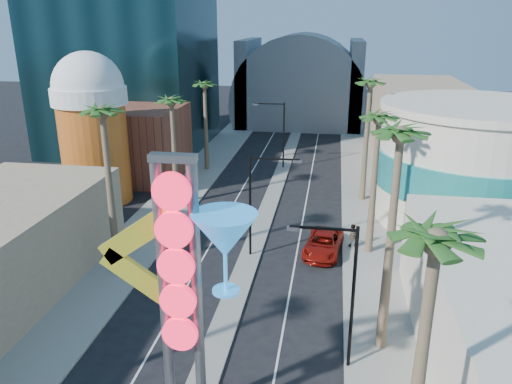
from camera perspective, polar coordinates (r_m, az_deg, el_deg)
name	(u,v)px	position (r m, az deg, el deg)	size (l,w,h in m)	color
sidewalk_west	(187,187)	(54.23, -7.93, 0.56)	(5.00, 100.00, 0.15)	gray
sidewalk_east	(366,196)	(52.16, 12.50, -0.49)	(5.00, 100.00, 0.15)	gray
median	(277,183)	(55.17, 2.46, 1.05)	(1.60, 84.00, 0.15)	gray
brick_filler_west	(137,143)	(58.02, -13.45, 5.48)	(10.00, 10.00, 8.00)	brown
filler_east	(418,125)	(64.12, 18.07, 7.26)	(10.00, 20.00, 10.00)	#9A8463
beer_mug	(92,123)	(50.54, -18.22, 7.53)	(7.00, 7.00, 14.50)	#CA5B1A
turquoise_building	(473,165)	(47.31, 23.58, 2.87)	(16.60, 16.60, 10.60)	beige
canopy	(301,98)	(87.27, 5.13, 10.62)	(22.00, 16.00, 22.00)	slate
neon_sign	(199,282)	(20.38, -6.52, -10.17)	(6.53, 2.60, 12.55)	gray
streetlight_0	(257,197)	(36.66, 0.17, -0.52)	(3.79, 0.25, 8.00)	black
streetlight_1	(279,129)	(59.75, 2.67, 7.24)	(3.79, 0.25, 8.00)	black
streetlight_2	(344,285)	(25.38, 10.02, -10.44)	(3.45, 0.25, 8.00)	black
palm_1	(103,123)	(34.16, -17.08, 7.51)	(2.40, 2.40, 12.70)	brown
palm_2	(172,108)	(47.17, -9.61, 9.46)	(2.40, 2.40, 11.20)	brown
palm_3	(205,90)	(58.55, -5.90, 11.49)	(2.40, 2.40, 11.20)	brown
palm_4	(434,261)	(16.02, 19.66, -7.47)	(2.40, 2.40, 12.20)	brown
palm_5	(399,150)	(25.04, 16.05, 4.61)	(2.40, 2.40, 13.20)	brown
palm_6	(379,127)	(36.98, 13.83, 7.23)	(2.40, 2.40, 11.70)	brown
palm_7	(370,91)	(48.64, 12.88, 11.15)	(2.40, 2.40, 12.70)	brown
red_pickup	(323,244)	(39.11, 7.70, -5.88)	(2.63, 5.69, 1.58)	maroon
pedestrian_b	(352,235)	(40.22, 10.93, -4.87)	(0.91, 0.71, 1.86)	gray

